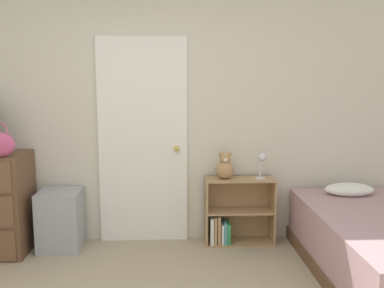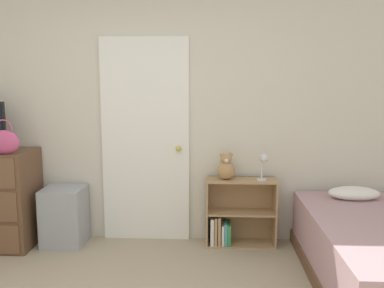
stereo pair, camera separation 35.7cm
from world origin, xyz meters
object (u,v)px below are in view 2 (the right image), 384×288
Objects in this scene: handbag at (4,141)px; desk_lamp at (263,162)px; storage_bin at (65,216)px; bed at (381,256)px; bookshelf at (235,217)px; teddy_bear at (226,168)px.

handbag reaches higher than desk_lamp.
storage_bin is 2.89m from bed.
storage_bin is at bearing 29.55° from handbag.
desk_lamp is at bearing -9.89° from bookshelf.
handbag is 2.08m from teddy_bear.
bookshelf is (2.12, 0.32, -0.79)m from handbag.
desk_lamp is at bearing -5.80° from teddy_bear.
teddy_bear reaches higher than bed.
bed is at bearing -44.32° from desk_lamp.
desk_lamp reaches higher than bed.
storage_bin is (0.44, 0.25, -0.78)m from handbag.
handbag is at bearing -171.28° from teddy_bear.
storage_bin is at bearing -177.49° from bookshelf.
teddy_bear reaches higher than bookshelf.
bed is at bearing -9.48° from handbag.
desk_lamp is (0.26, -0.05, 0.57)m from bookshelf.
desk_lamp is 0.13× the size of bed.
storage_bin is 0.84× the size of bookshelf.
handbag is 0.93m from storage_bin.
bookshelf is 0.34× the size of bed.
bed is (1.19, -0.85, -0.51)m from teddy_bear.
handbag is 0.47× the size of bookshelf.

